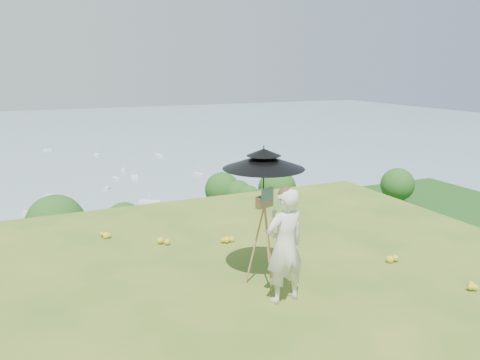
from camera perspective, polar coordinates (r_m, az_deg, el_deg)
name	(u,v)px	position (r m, az deg, el deg)	size (l,w,h in m)	color
shoreline_tier	(60,303)	(88.64, -21.04, -13.83)	(170.00, 28.00, 8.00)	#716A5B
bay_water	(37,147)	(247.24, -23.48, 3.70)	(700.00, 700.00, 0.00)	slate
slope_trees	(70,289)	(43.50, -20.04, -12.35)	(110.00, 50.00, 6.00)	#194514
harbor_town	(57,268)	(85.95, -21.41, -9.96)	(110.00, 22.00, 5.00)	silver
moored_boats	(1,185)	(169.83, -27.13, -0.59)	(140.00, 140.00, 0.70)	silver
wildflowers	(209,354)	(5.95, -3.77, -20.38)	(10.00, 10.50, 0.12)	gold
painter	(285,246)	(6.86, 5.50, -7.99)	(0.63, 0.41, 1.73)	white
field_easel	(264,237)	(7.38, 2.94, -6.94)	(0.61, 0.61, 1.60)	#9E6842
sun_umbrella	(263,176)	(7.11, 2.88, 0.54)	(1.25, 1.25, 0.93)	black
painter_cap	(286,191)	(6.61, 5.65, -1.38)	(0.22, 0.27, 0.10)	pink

